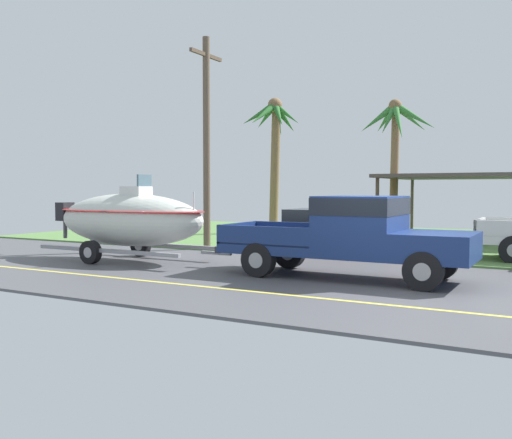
% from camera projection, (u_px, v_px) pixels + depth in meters
% --- Properties ---
extents(ground, '(36.00, 22.00, 0.11)m').
position_uv_depth(ground, '(455.00, 250.00, 19.21)').
color(ground, '#4C4C51').
extents(pickup_truck_towing, '(5.98, 1.98, 1.89)m').
position_uv_depth(pickup_truck_towing, '(359.00, 233.00, 12.89)').
color(pickup_truck_towing, navy).
rests_on(pickup_truck_towing, ground).
extents(boat_on_trailer, '(6.14, 2.31, 2.45)m').
position_uv_depth(boat_on_trailer, '(129.00, 219.00, 16.18)').
color(boat_on_trailer, gray).
rests_on(boat_on_trailer, ground).
extents(parked_sedan_near, '(4.43, 1.92, 1.38)m').
position_uv_depth(parked_sedan_near, '(331.00, 231.00, 18.70)').
color(parked_sedan_near, '#B21E19').
rests_on(parked_sedan_near, ground).
extents(carport_awning, '(6.60, 5.98, 2.62)m').
position_uv_depth(carport_awning, '(473.00, 178.00, 22.58)').
color(carport_awning, '#4C4238').
rests_on(carport_awning, ground).
extents(palm_tree_near_left, '(3.27, 3.35, 5.74)m').
position_uv_depth(palm_tree_near_left, '(396.00, 134.00, 23.42)').
color(palm_tree_near_left, brown).
rests_on(palm_tree_near_left, ground).
extents(palm_tree_near_right, '(2.83, 3.50, 6.20)m').
position_uv_depth(palm_tree_near_right, '(274.00, 133.00, 25.95)').
color(palm_tree_near_right, brown).
rests_on(palm_tree_near_right, ground).
extents(utility_pole, '(0.24, 1.80, 7.16)m').
position_uv_depth(utility_pole, '(207.00, 139.00, 19.29)').
color(utility_pole, brown).
rests_on(utility_pole, ground).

